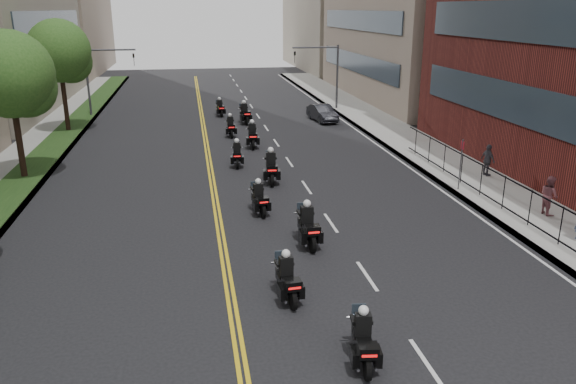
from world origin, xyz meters
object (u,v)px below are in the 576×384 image
(motorcycle_1, at_px, (363,341))
(pedestrian_c, at_px, (488,160))
(motorcycle_8, at_px, (231,127))
(parked_sedan, at_px, (322,113))
(motorcycle_7, at_px, (252,136))
(motorcycle_10, at_px, (220,109))
(pedestrian_b, at_px, (549,195))
(motorcycle_6, at_px, (237,155))
(motorcycle_4, at_px, (259,200))
(motorcycle_9, at_px, (245,114))
(motorcycle_5, at_px, (271,169))
(motorcycle_3, at_px, (308,227))
(motorcycle_2, at_px, (287,280))

(motorcycle_1, relative_size, pedestrian_c, 1.25)
(motorcycle_8, height_order, parked_sedan, motorcycle_8)
(motorcycle_7, relative_size, motorcycle_10, 1.14)
(motorcycle_1, distance_m, parked_sedan, 32.20)
(motorcycle_7, distance_m, pedestrian_b, 18.66)
(motorcycle_6, height_order, motorcycle_7, motorcycle_7)
(pedestrian_b, bearing_deg, motorcycle_10, 24.62)
(motorcycle_4, relative_size, motorcycle_9, 0.85)
(motorcycle_8, distance_m, motorcycle_9, 4.63)
(parked_sedan, bearing_deg, pedestrian_b, -86.34)
(motorcycle_9, xyz_separation_m, parked_sedan, (6.21, -0.07, -0.07))
(motorcycle_5, xyz_separation_m, motorcycle_8, (-1.22, 11.36, -0.08))
(motorcycle_9, xyz_separation_m, pedestrian_b, (10.77, -22.91, 0.28))
(motorcycle_3, xyz_separation_m, motorcycle_4, (-1.38, 3.78, -0.08))
(motorcycle_5, xyz_separation_m, pedestrian_c, (11.35, -1.30, 0.27))
(motorcycle_4, distance_m, motorcycle_5, 4.63)
(motorcycle_3, relative_size, motorcycle_6, 1.11)
(motorcycle_5, height_order, motorcycle_9, motorcycle_5)
(motorcycle_6, height_order, pedestrian_b, pedestrian_b)
(motorcycle_2, distance_m, motorcycle_8, 23.61)
(motorcycle_3, bearing_deg, motorcycle_8, 92.26)
(motorcycle_4, height_order, motorcycle_7, motorcycle_7)
(motorcycle_5, xyz_separation_m, pedestrian_b, (10.99, -7.15, 0.27))
(motorcycle_9, xyz_separation_m, motorcycle_10, (-1.70, 3.58, -0.10))
(motorcycle_6, bearing_deg, pedestrian_c, -15.93)
(motorcycle_2, xyz_separation_m, motorcycle_3, (1.49, 4.00, 0.06))
(motorcycle_6, relative_size, motorcycle_8, 0.97)
(motorcycle_7, height_order, motorcycle_10, motorcycle_7)
(motorcycle_1, xyz_separation_m, motorcycle_4, (-1.21, 11.39, -0.00))
(pedestrian_c, bearing_deg, motorcycle_10, 21.63)
(motorcycle_4, xyz_separation_m, motorcycle_10, (-0.30, 23.82, 0.01))
(motorcycle_3, distance_m, pedestrian_b, 10.86)
(motorcycle_3, relative_size, pedestrian_b, 1.41)
(motorcycle_3, relative_size, parked_sedan, 0.60)
(motorcycle_5, bearing_deg, motorcycle_8, 101.03)
(motorcycle_7, bearing_deg, motorcycle_4, -91.84)
(motorcycle_5, height_order, motorcycle_6, motorcycle_5)
(motorcycle_10, bearing_deg, motorcycle_5, -91.94)
(motorcycle_7, height_order, motorcycle_8, motorcycle_7)
(motorcycle_7, bearing_deg, motorcycle_5, -86.14)
(motorcycle_6, distance_m, motorcycle_9, 12.41)
(motorcycle_1, height_order, motorcycle_5, motorcycle_5)
(motorcycle_3, xyz_separation_m, parked_sedan, (6.23, 23.94, -0.04))
(motorcycle_6, relative_size, pedestrian_b, 1.27)
(motorcycle_5, xyz_separation_m, parked_sedan, (6.43, 15.69, -0.07))
(motorcycle_3, xyz_separation_m, motorcycle_7, (-0.27, 16.12, 0.01))
(motorcycle_9, distance_m, motorcycle_10, 3.97)
(motorcycle_1, distance_m, motorcycle_8, 27.26)
(motorcycle_3, distance_m, pedestrian_c, 13.15)
(motorcycle_3, distance_m, motorcycle_10, 27.64)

